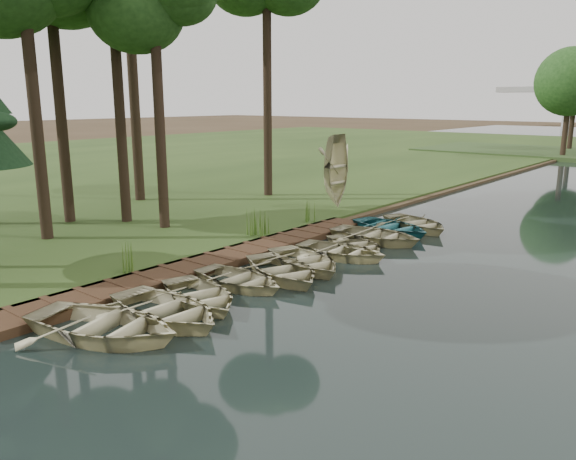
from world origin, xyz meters
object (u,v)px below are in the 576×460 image
Objects in this scene: boardwalk at (220,260)px; rowboat_1 at (166,306)px; rowboat_0 at (104,321)px; rowboat_2 at (199,292)px; stored_rowboat at (336,200)px.

boardwalk is 4.30× the size of rowboat_1.
rowboat_0 reaches higher than boardwalk.
rowboat_1 reaches higher than rowboat_2.
rowboat_1 is 15.34m from stored_rowboat.
rowboat_0 is at bearing -68.16° from boardwalk.
stored_rowboat is (-2.09, 10.05, 0.53)m from boardwalk.
stored_rowboat reaches higher than rowboat_1.
stored_rowboat is (-4.83, 14.56, 0.24)m from rowboat_1.
stored_rowboat reaches higher than boardwalk.
rowboat_0 is at bearing -166.31° from stored_rowboat.
rowboat_0 reaches higher than rowboat_2.
rowboat_1 is (2.74, -4.51, 0.29)m from boardwalk.
stored_rowboat reaches higher than rowboat_2.
rowboat_1 is 1.36m from rowboat_2.
rowboat_0 is at bearing 172.53° from rowboat_1.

